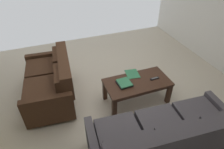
# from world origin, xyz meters

# --- Properties ---
(ground_plane) EXTENTS (5.14, 5.35, 0.01)m
(ground_plane) POSITION_xyz_m (0.00, 0.00, -0.00)
(ground_plane) COLOR beige
(sofa_main) EXTENTS (2.01, 0.96, 0.86)m
(sofa_main) POSITION_xyz_m (-0.20, 1.26, 0.37)
(sofa_main) COLOR black
(sofa_main) RESTS_ON ground
(loveseat_near) EXTENTS (0.91, 1.47, 0.82)m
(loveseat_near) POSITION_xyz_m (1.05, -0.46, 0.36)
(loveseat_near) COLOR black
(loveseat_near) RESTS_ON ground
(coffee_table) EXTENTS (1.12, 0.57, 0.45)m
(coffee_table) POSITION_xyz_m (-0.34, 0.16, 0.38)
(coffee_table) COLOR #3D2316
(coffee_table) RESTS_ON ground
(book_stack) EXTENTS (0.25, 0.25, 0.05)m
(book_stack) POSITION_xyz_m (-0.10, 0.15, 0.47)
(book_stack) COLOR black
(book_stack) RESTS_ON coffee_table
(tv_remote) EXTENTS (0.16, 0.05, 0.02)m
(tv_remote) POSITION_xyz_m (-0.65, 0.20, 0.46)
(tv_remote) COLOR black
(tv_remote) RESTS_ON coffee_table
(loose_magazine) EXTENTS (0.26, 0.30, 0.01)m
(loose_magazine) POSITION_xyz_m (-0.35, -0.06, 0.45)
(loose_magazine) COLOR #337F51
(loose_magazine) RESTS_ON coffee_table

